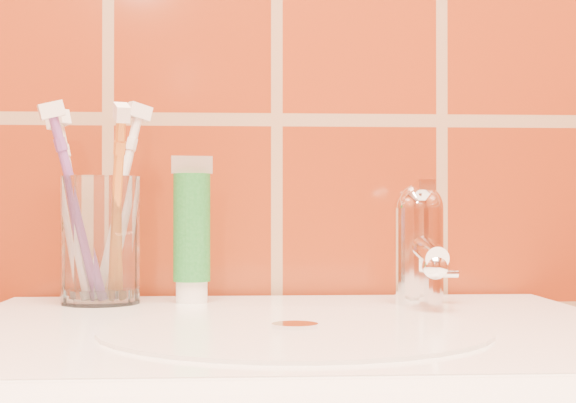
{
  "coord_description": "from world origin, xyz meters",
  "views": [
    {
      "loc": [
        -0.05,
        0.24,
        0.94
      ],
      "look_at": [
        0.01,
        1.08,
        0.95
      ],
      "focal_mm": 55.0,
      "sensor_mm": 36.0,
      "label": 1
    }
  ],
  "objects": [
    {
      "name": "toothbrush_0",
      "position": [
        -0.16,
        1.14,
        0.95
      ],
      "size": [
        0.11,
        0.1,
        0.21
      ],
      "primitive_type": null,
      "rotation": [
        0.24,
        0.0,
        2.09
      ],
      "color": "white",
      "rests_on": "glass_tumbler"
    },
    {
      "name": "toothbrush_3",
      "position": [
        -0.16,
        1.09,
        0.94
      ],
      "size": [
        0.08,
        0.15,
        0.21
      ],
      "primitive_type": null,
      "rotation": [
        0.33,
        0.0,
        0.3
      ],
      "color": "orange",
      "rests_on": "glass_tumbler"
    },
    {
      "name": "toothpaste_tube",
      "position": [
        -0.09,
        1.12,
        0.92
      ],
      "size": [
        0.04,
        0.04,
        0.15
      ],
      "rotation": [
        0.0,
        0.0,
        0.14
      ],
      "color": "white",
      "rests_on": "pedestal_sink"
    },
    {
      "name": "glass_tumbler",
      "position": [
        -0.18,
        1.12,
        0.91
      ],
      "size": [
        0.09,
        0.09,
        0.13
      ],
      "primitive_type": "cylinder",
      "rotation": [
        0.0,
        0.0,
        -0.13
      ],
      "color": "white",
      "rests_on": "pedestal_sink"
    },
    {
      "name": "toothbrush_2",
      "position": [
        -0.2,
        1.1,
        0.95
      ],
      "size": [
        0.11,
        0.09,
        0.21
      ],
      "primitive_type": null,
      "rotation": [
        0.26,
        0.0,
        -1.25
      ],
      "color": "#744493",
      "rests_on": "glass_tumbler"
    },
    {
      "name": "faucet",
      "position": [
        0.14,
        1.09,
        0.91
      ],
      "size": [
        0.05,
        0.11,
        0.12
      ],
      "color": "white",
      "rests_on": "pedestal_sink"
    },
    {
      "name": "toothbrush_1",
      "position": [
        -0.2,
        1.12,
        0.95
      ],
      "size": [
        0.12,
        0.11,
        0.2
      ],
      "primitive_type": null,
      "rotation": [
        0.27,
        0.0,
        -2.2
      ],
      "color": "white",
      "rests_on": "glass_tumbler"
    }
  ]
}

